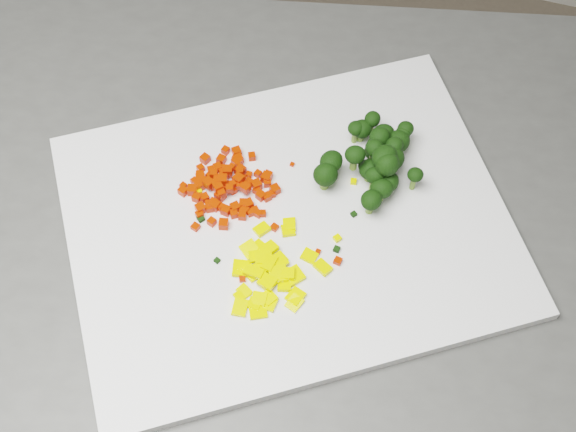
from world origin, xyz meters
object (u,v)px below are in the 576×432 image
(counter_block, at_px, (287,346))
(pepper_pile, at_px, (268,266))
(carrot_pile, at_px, (228,182))
(broccoli_pile, at_px, (375,156))
(cutting_board, at_px, (288,224))

(counter_block, relative_size, pepper_pile, 7.31)
(carrot_pile, distance_m, broccoli_pile, 0.17)
(pepper_pile, bearing_deg, carrot_pile, 131.32)
(counter_block, xyz_separation_m, broccoli_pile, (0.09, 0.06, 0.49))
(broccoli_pile, bearing_deg, pepper_pile, -115.55)
(cutting_board, relative_size, pepper_pile, 3.88)
(cutting_board, distance_m, pepper_pile, 0.07)
(counter_block, relative_size, cutting_board, 1.88)
(counter_block, relative_size, carrot_pile, 8.48)
(broccoli_pile, bearing_deg, counter_block, -145.51)
(pepper_pile, distance_m, broccoli_pile, 0.18)
(counter_block, distance_m, carrot_pile, 0.48)
(carrot_pile, bearing_deg, cutting_board, -14.54)
(carrot_pile, bearing_deg, counter_block, 11.99)
(carrot_pile, distance_m, pepper_pile, 0.11)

